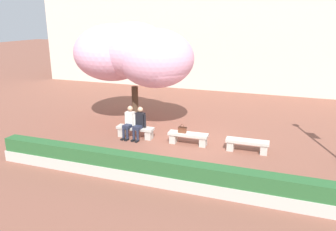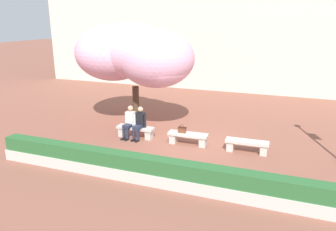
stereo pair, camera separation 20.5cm
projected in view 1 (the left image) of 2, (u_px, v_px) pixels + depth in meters
The scene contains 10 objects.
ground_plane at pixel (188, 144), 12.49m from camera, with size 100.00×100.00×0.00m, color brown.
building_facade at pixel (239, 22), 21.84m from camera, with size 28.00×4.00×8.69m, color beige.
stone_bench_west_end at pixel (135, 131), 13.11m from camera, with size 1.52×0.46×0.45m.
stone_bench_near_west at pixel (188, 137), 12.40m from camera, with size 1.52×0.46×0.45m.
stone_bench_center at pixel (247, 144), 11.69m from camera, with size 1.52×0.46×0.45m.
person_seated_left at pixel (129, 121), 13.02m from camera, with size 0.51×0.71×1.29m.
person_seated_right at pixel (139, 122), 12.88m from camera, with size 0.51×0.71×1.29m.
handbag at pixel (182, 129), 12.37m from camera, with size 0.30×0.15×0.34m.
cherry_tree_main at pixel (132, 54), 13.96m from camera, with size 5.41×3.62×4.48m.
planter_hedge_foreground at pixel (156, 171), 9.43m from camera, with size 10.74×0.50×0.80m.
Camera 1 is at (3.20, -11.23, 4.63)m, focal length 35.00 mm.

